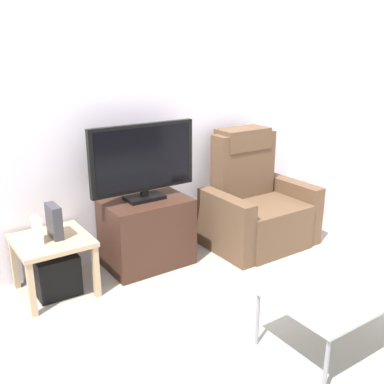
# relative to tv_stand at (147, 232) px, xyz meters

# --- Properties ---
(ground_plane) EXTENTS (6.40, 6.40, 0.00)m
(ground_plane) POSITION_rel_tv_stand_xyz_m (0.11, -0.82, -0.30)
(ground_plane) COLOR #9E998E
(wall_back) EXTENTS (6.40, 0.06, 2.60)m
(wall_back) POSITION_rel_tv_stand_xyz_m (0.11, 0.31, 1.00)
(wall_back) COLOR silver
(wall_back) RESTS_ON ground
(tv_stand) EXTENTS (0.71, 0.49, 0.59)m
(tv_stand) POSITION_rel_tv_stand_xyz_m (0.00, 0.00, 0.00)
(tv_stand) COLOR #3D2319
(tv_stand) RESTS_ON ground
(television) EXTENTS (0.94, 0.20, 0.64)m
(television) POSITION_rel_tv_stand_xyz_m (0.00, 0.02, 0.63)
(television) COLOR black
(television) RESTS_ON tv_stand
(recliner_armchair) EXTENTS (0.98, 0.78, 1.08)m
(recliner_armchair) POSITION_rel_tv_stand_xyz_m (1.09, -0.17, 0.08)
(recliner_armchair) COLOR brown
(recliner_armchair) RESTS_ON ground
(side_table) EXTENTS (0.54, 0.54, 0.45)m
(side_table) POSITION_rel_tv_stand_xyz_m (-0.82, -0.02, 0.08)
(side_table) COLOR tan
(side_table) RESTS_ON ground
(subwoofer_box) EXTENTS (0.32, 0.32, 0.32)m
(subwoofer_box) POSITION_rel_tv_stand_xyz_m (-0.82, -0.02, -0.14)
(subwoofer_box) COLOR black
(subwoofer_box) RESTS_ON ground
(book_upright) EXTENTS (0.04, 0.13, 0.19)m
(book_upright) POSITION_rel_tv_stand_xyz_m (-0.92, -0.04, 0.25)
(book_upright) COLOR white
(book_upright) RESTS_ON side_table
(game_console) EXTENTS (0.07, 0.20, 0.25)m
(game_console) POSITION_rel_tv_stand_xyz_m (-0.78, -0.01, 0.28)
(game_console) COLOR #333338
(game_console) RESTS_ON side_table
(coffee_table) EXTENTS (0.90, 0.60, 0.39)m
(coffee_table) POSITION_rel_tv_stand_xyz_m (0.45, -1.65, 0.07)
(coffee_table) COLOR #B2C6C1
(coffee_table) RESTS_ON ground
(cell_phone) EXTENTS (0.15, 0.16, 0.01)m
(cell_phone) POSITION_rel_tv_stand_xyz_m (0.54, -1.61, 0.10)
(cell_phone) COLOR #B7B7BC
(cell_phone) RESTS_ON coffee_table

